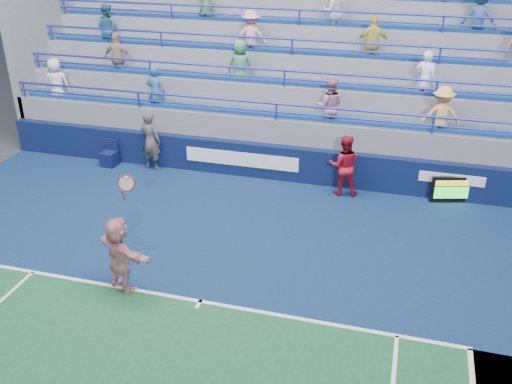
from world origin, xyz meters
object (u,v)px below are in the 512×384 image
(judge_chair, at_px, (110,158))
(tennis_player, at_px, (120,254))
(serve_speed_board, at_px, (451,190))
(line_judge, at_px, (150,141))
(ball_girl, at_px, (344,165))

(judge_chair, distance_m, tennis_player, 7.01)
(serve_speed_board, xyz_separation_m, tennis_player, (-7.04, -6.24, 0.48))
(serve_speed_board, height_order, line_judge, line_judge)
(judge_chair, bearing_deg, line_judge, 6.00)
(line_judge, bearing_deg, judge_chair, 15.24)
(judge_chair, height_order, tennis_player, tennis_player)
(ball_girl, bearing_deg, line_judge, -11.02)
(judge_chair, xyz_separation_m, ball_girl, (7.59, -0.05, 0.64))
(tennis_player, xyz_separation_m, line_judge, (-2.14, 6.15, 0.09))
(line_judge, relative_size, ball_girl, 1.05)
(judge_chair, xyz_separation_m, tennis_player, (3.58, -6.00, 0.60))
(judge_chair, bearing_deg, tennis_player, -59.17)
(tennis_player, bearing_deg, ball_girl, 56.02)
(line_judge, height_order, ball_girl, line_judge)
(serve_speed_board, height_order, tennis_player, tennis_player)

